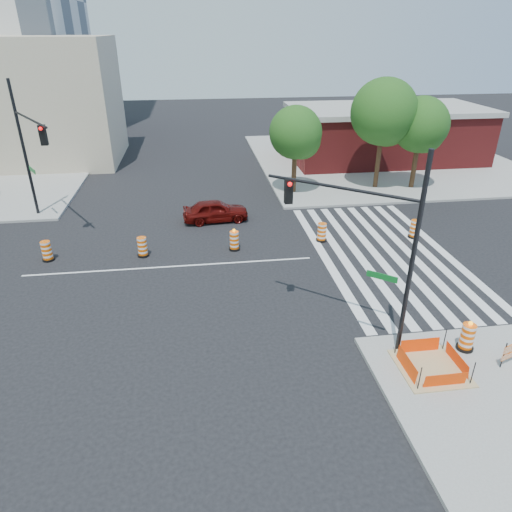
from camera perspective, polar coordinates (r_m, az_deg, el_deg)
The scene contains 20 objects.
ground at distance 22.85m, azimuth -10.58°, elevation -1.31°, with size 120.00×120.00×0.00m, color black.
sidewalk_ne at distance 42.94m, azimuth 15.45°, elevation 11.55°, with size 22.00×22.00×0.15m, color gray.
crosswalk_east at distance 24.69m, azimuth 15.64°, elevation 0.33°, with size 6.75×13.50×0.01m.
lane_centerline at distance 22.84m, azimuth -10.58°, elevation -1.30°, with size 14.00×0.12×0.01m, color silver.
excavation_pit at distance 16.99m, azimuth 21.02°, elevation -12.80°, with size 2.20×2.20×0.90m.
brick_storefront at distance 42.45m, azimuth 15.82°, elevation 14.47°, with size 16.50×8.50×4.60m.
beige_midrise at distance 44.67m, azimuth -26.48°, elevation 16.87°, with size 14.00×10.00×10.00m, color #BDAD90.
red_coupe at distance 27.75m, azimuth -5.08°, elevation 5.67°, with size 1.57×3.91×1.33m, color #4E0906.
signal_pole_se at distance 15.75m, azimuth 14.06°, elevation 3.08°, with size 4.34×3.51×7.22m.
signal_pole_nw at distance 28.98m, azimuth -26.54°, elevation 12.62°, with size 3.16×5.23×7.92m.
pit_drum at distance 18.13m, azimuth 24.88°, elevation -9.24°, with size 0.60×0.60×1.19m.
barricade at distance 18.03m, azimuth 29.31°, elevation -10.31°, with size 0.82×0.32×1.01m.
tree_north_c at distance 31.85m, azimuth 5.02°, elevation 14.77°, with size 3.61×3.56×6.05m.
tree_north_d at distance 33.77m, azimuth 15.70°, elevation 16.52°, with size 4.53×4.53×7.69m.
tree_north_e at distance 34.63m, azimuth 19.89°, elevation 14.83°, with size 3.85×3.83×6.50m.
median_drum_1 at distance 25.17m, azimuth -24.68°, elevation 0.51°, with size 0.60×0.60×1.02m.
median_drum_2 at distance 24.03m, azimuth -14.00°, elevation 1.05°, with size 0.60×0.60×1.02m.
median_drum_3 at distance 24.02m, azimuth -2.73°, elevation 1.88°, with size 0.60×0.60×1.18m.
median_drum_4 at distance 25.27m, azimuth 8.22°, elevation 2.89°, with size 0.60×0.60×1.02m.
median_drum_5 at distance 26.91m, azimuth 19.17°, elevation 3.14°, with size 0.60×0.60×1.02m.
Camera 1 is at (1.47, -20.24, 10.50)m, focal length 32.00 mm.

